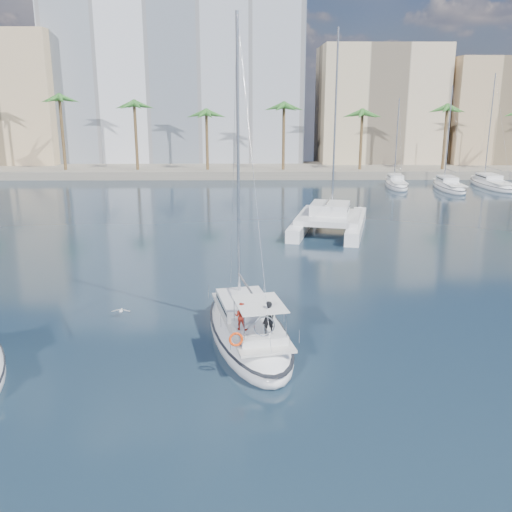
{
  "coord_description": "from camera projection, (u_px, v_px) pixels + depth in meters",
  "views": [
    {
      "loc": [
        0.11,
        -29.73,
        11.76
      ],
      "look_at": [
        0.46,
        1.5,
        3.05
      ],
      "focal_mm": 40.0,
      "sensor_mm": 36.0,
      "label": 1
    }
  ],
  "objects": [
    {
      "name": "building_tan_right",
      "position": [
        499.0,
        114.0,
        95.32
      ],
      "size": [
        18.0,
        12.0,
        18.0
      ],
      "primitive_type": "cube",
      "color": "tan",
      "rests_on": "ground"
    },
    {
      "name": "main_sloop",
      "position": [
        248.0,
        331.0,
        28.47
      ],
      "size": [
        5.78,
        11.59,
        16.48
      ],
      "rotation": [
        0.0,
        0.0,
        0.21
      ],
      "color": "white",
      "rests_on": "ground"
    },
    {
      "name": "moored_yacht_a",
      "position": [
        396.0,
        187.0,
        77.27
      ],
      "size": [
        3.37,
        9.52,
        11.9
      ],
      "primitive_type": null,
      "rotation": [
        0.0,
        0.0,
        -0.07
      ],
      "color": "white",
      "rests_on": "ground"
    },
    {
      "name": "palm_left",
      "position": [
        17.0,
        108.0,
        83.56
      ],
      "size": [
        3.6,
        3.6,
        12.3
      ],
      "color": "brown",
      "rests_on": "ground"
    },
    {
      "name": "seagull",
      "position": [
        121.0,
        311.0,
        31.47
      ],
      "size": [
        1.04,
        0.45,
        0.19
      ],
      "color": "silver",
      "rests_on": "ground"
    },
    {
      "name": "building_modern",
      "position": [
        179.0,
        84.0,
        98.21
      ],
      "size": [
        42.0,
        16.0,
        28.0
      ],
      "primitive_type": "cube",
      "color": "silver",
      "rests_on": "ground"
    },
    {
      "name": "quay",
      "position": [
        249.0,
        170.0,
        90.38
      ],
      "size": [
        120.0,
        14.0,
        1.2
      ],
      "primitive_type": "cube",
      "color": "gray",
      "rests_on": "ground"
    },
    {
      "name": "palm_centre",
      "position": [
        249.0,
        108.0,
        83.93
      ],
      "size": [
        3.6,
        3.6,
        12.3
      ],
      "color": "brown",
      "rests_on": "ground"
    },
    {
      "name": "palm_right",
      "position": [
        478.0,
        108.0,
        84.29
      ],
      "size": [
        3.6,
        3.6,
        12.3
      ],
      "color": "brown",
      "rests_on": "ground"
    },
    {
      "name": "moored_yacht_b",
      "position": [
        449.0,
        189.0,
        75.42
      ],
      "size": [
        3.32,
        10.83,
        13.72
      ],
      "primitive_type": null,
      "rotation": [
        0.0,
        0.0,
        -0.02
      ],
      "color": "white",
      "rests_on": "ground"
    },
    {
      "name": "ground",
      "position": [
        248.0,
        316.0,
        31.79
      ],
      "size": [
        160.0,
        160.0,
        0.0
      ],
      "primitive_type": "plane",
      "color": "black",
      "rests_on": "ground"
    },
    {
      "name": "catamaran",
      "position": [
        330.0,
        218.0,
        51.97
      ],
      "size": [
        8.78,
        13.21,
        17.65
      ],
      "rotation": [
        0.0,
        0.0,
        -0.24
      ],
      "color": "white",
      "rests_on": "ground"
    },
    {
      "name": "moored_yacht_c",
      "position": [
        491.0,
        187.0,
        77.41
      ],
      "size": [
        3.98,
        12.33,
        15.54
      ],
      "primitive_type": null,
      "rotation": [
        0.0,
        0.0,
        0.03
      ],
      "color": "white",
      "rests_on": "ground"
    },
    {
      "name": "building_beige",
      "position": [
        378.0,
        108.0,
        96.76
      ],
      "size": [
        20.0,
        14.0,
        20.0
      ],
      "primitive_type": "cube",
      "color": "#C5AD8D",
      "rests_on": "ground"
    }
  ]
}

